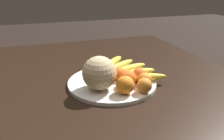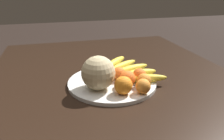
{
  "view_description": "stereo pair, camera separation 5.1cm",
  "coord_description": "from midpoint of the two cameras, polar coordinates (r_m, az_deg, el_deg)",
  "views": [
    {
      "loc": [
        -0.77,
        0.3,
        1.13
      ],
      "look_at": [
        0.04,
        0.03,
        0.78
      ],
      "focal_mm": 35.0,
      "sensor_mm": 36.0,
      "label": 1
    },
    {
      "loc": [
        -0.78,
        0.25,
        1.13
      ],
      "look_at": [
        0.04,
        0.03,
        0.78
      ],
      "focal_mm": 35.0,
      "sensor_mm": 36.0,
      "label": 2
    }
  ],
  "objects": [
    {
      "name": "orange_back_right",
      "position": [
        0.88,
        5.66,
        -2.3
      ],
      "size": [
        0.07,
        0.07,
        0.07
      ],
      "color": "orange",
      "rests_on": "fruit_bowl"
    },
    {
      "name": "orange_mid_center",
      "position": [
        0.82,
        4.77,
        -4.03
      ],
      "size": [
        0.07,
        0.07,
        0.07
      ],
      "color": "orange",
      "rests_on": "fruit_bowl"
    },
    {
      "name": "melon",
      "position": [
        0.85,
        -1.88,
        -0.76
      ],
      "size": [
        0.13,
        0.13,
        0.13
      ],
      "color": "#C6B284",
      "rests_on": "fruit_bowl"
    },
    {
      "name": "banana_bunch",
      "position": [
        1.02,
        5.98,
        0.2
      ],
      "size": [
        0.33,
        0.24,
        0.04
      ],
      "rotation": [
        0.0,
        0.0,
        5.02
      ],
      "color": "#473819",
      "rests_on": "fruit_bowl"
    },
    {
      "name": "orange_side_extra",
      "position": [
        0.94,
        -0.5,
        -0.56
      ],
      "size": [
        0.07,
        0.07,
        0.07
      ],
      "color": "orange",
      "rests_on": "fruit_bowl"
    },
    {
      "name": "orange_front_right",
      "position": [
        0.89,
        10.02,
        -2.71
      ],
      "size": [
        0.06,
        0.06,
        0.06
      ],
      "color": "orange",
      "rests_on": "fruit_bowl"
    },
    {
      "name": "orange_back_left",
      "position": [
        0.84,
        9.86,
        -4.22
      ],
      "size": [
        0.06,
        0.06,
        0.06
      ],
      "color": "orange",
      "rests_on": "fruit_bowl"
    },
    {
      "name": "kitchen_table",
      "position": [
        0.96,
        3.99,
        -8.44
      ],
      "size": [
        1.63,
        1.15,
        0.72
      ],
      "color": "black",
      "rests_on": "ground_plane"
    },
    {
      "name": "orange_front_left",
      "position": [
        0.94,
        8.73,
        -1.28
      ],
      "size": [
        0.06,
        0.06,
        0.06
      ],
      "color": "orange",
      "rests_on": "fruit_bowl"
    },
    {
      "name": "orange_top_small",
      "position": [
        0.94,
        3.22,
        -0.99
      ],
      "size": [
        0.06,
        0.06,
        0.06
      ],
      "color": "orange",
      "rests_on": "fruit_bowl"
    },
    {
      "name": "fruit_bowl",
      "position": [
        0.94,
        1.56,
        -3.22
      ],
      "size": [
        0.38,
        0.38,
        0.02
      ],
      "color": "white",
      "rests_on": "kitchen_table"
    }
  ]
}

